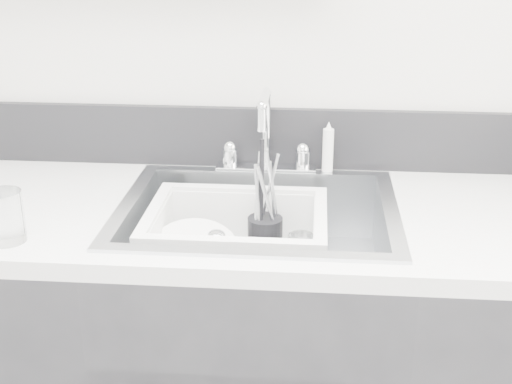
{
  "coord_description": "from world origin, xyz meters",
  "views": [
    {
      "loc": [
        0.13,
        -0.32,
        1.54
      ],
      "look_at": [
        0.0,
        1.14,
        0.98
      ],
      "focal_mm": 50.0,
      "sensor_mm": 36.0,
      "label": 1
    }
  ],
  "objects": [
    {
      "name": "counter_run",
      "position": [
        0.0,
        1.19,
        0.46
      ],
      "size": [
        3.2,
        0.62,
        0.92
      ],
      "color": "black",
      "rests_on": "ground"
    },
    {
      "name": "backsplash",
      "position": [
        0.0,
        1.49,
        1.0
      ],
      "size": [
        3.2,
        0.02,
        0.16
      ],
      "primitive_type": "cube",
      "color": "black",
      "rests_on": "counter_run"
    },
    {
      "name": "sink",
      "position": [
        0.0,
        1.19,
        0.83
      ],
      "size": [
        0.64,
        0.52,
        0.2
      ],
      "primitive_type": null,
      "color": "silver",
      "rests_on": "counter_run"
    },
    {
      "name": "faucet",
      "position": [
        0.0,
        1.44,
        0.98
      ],
      "size": [
        0.26,
        0.18,
        0.23
      ],
      "color": "silver",
      "rests_on": "counter_run"
    },
    {
      "name": "side_sprayer",
      "position": [
        0.16,
        1.44,
        0.99
      ],
      "size": [
        0.03,
        0.03,
        0.14
      ],
      "primitive_type": "cylinder",
      "color": "white",
      "rests_on": "counter_run"
    },
    {
      "name": "wash_tub",
      "position": [
        -0.05,
        1.19,
        0.83
      ],
      "size": [
        0.48,
        0.42,
        0.16
      ],
      "primitive_type": null,
      "rotation": [
        0.0,
        0.0,
        0.22
      ],
      "color": "white",
      "rests_on": "sink"
    },
    {
      "name": "plate_stack",
      "position": [
        -0.14,
        1.15,
        0.79
      ],
      "size": [
        0.26,
        0.25,
        0.1
      ],
      "rotation": [
        0.0,
        0.0,
        -0.1
      ],
      "color": "white",
      "rests_on": "wash_tub"
    },
    {
      "name": "utensil_cup",
      "position": [
        0.01,
        1.25,
        0.83
      ],
      "size": [
        0.08,
        0.08,
        0.28
      ],
      "rotation": [
        0.0,
        0.0,
        -0.26
      ],
      "color": "black",
      "rests_on": "wash_tub"
    },
    {
      "name": "ladle",
      "position": [
        -0.06,
        1.15,
        0.8
      ],
      "size": [
        0.22,
        0.27,
        0.07
      ],
      "primitive_type": null,
      "rotation": [
        0.0,
        0.0,
        -0.99
      ],
      "color": "silver",
      "rests_on": "wash_tub"
    },
    {
      "name": "tumbler_in_tub",
      "position": [
        0.1,
        1.19,
        0.81
      ],
      "size": [
        0.07,
        0.07,
        0.09
      ],
      "primitive_type": "cylinder",
      "rotation": [
        0.0,
        0.0,
        0.09
      ],
      "color": "white",
      "rests_on": "wash_tub"
    },
    {
      "name": "tumbler_counter",
      "position": [
        -0.5,
        0.97,
        0.97
      ],
      "size": [
        0.08,
        0.08,
        0.11
      ],
      "primitive_type": "cylinder",
      "rotation": [
        0.0,
        0.0,
        0.06
      ],
      "color": "white",
      "rests_on": "counter_run"
    },
    {
      "name": "bowl_small",
      "position": [
        0.07,
        1.12,
        0.78
      ],
      "size": [
        0.13,
        0.13,
        0.03
      ],
      "primitive_type": "imported",
      "rotation": [
        0.0,
        0.0,
        -0.23
      ],
      "color": "white",
      "rests_on": "wash_tub"
    }
  ]
}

